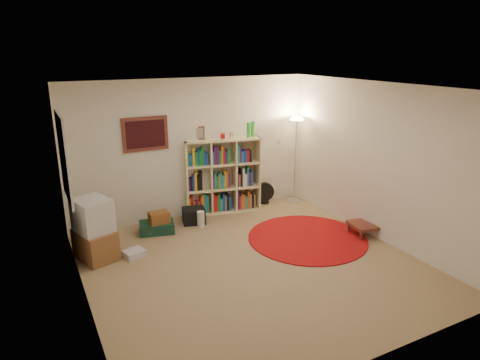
{
  "coord_description": "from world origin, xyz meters",
  "views": [
    {
      "loc": [
        -2.7,
        -4.8,
        2.97
      ],
      "look_at": [
        0.1,
        0.6,
        1.1
      ],
      "focal_mm": 32.0,
      "sensor_mm": 36.0,
      "label": 1
    }
  ],
  "objects_px": {
    "floor_lamp": "(296,132)",
    "tv_stand": "(94,230)",
    "bookshelf": "(221,177)",
    "suitcase": "(157,227)",
    "floor_fan": "(265,193)",
    "side_table": "(365,225)"
  },
  "relations": [
    {
      "from": "bookshelf",
      "to": "side_table",
      "type": "xyz_separation_m",
      "value": [
        1.63,
        -2.11,
        -0.51
      ]
    },
    {
      "from": "floor_fan",
      "to": "suitcase",
      "type": "xyz_separation_m",
      "value": [
        -2.34,
        -0.39,
        -0.12
      ]
    },
    {
      "from": "floor_fan",
      "to": "side_table",
      "type": "distance_m",
      "value": 2.2
    },
    {
      "from": "floor_fan",
      "to": "tv_stand",
      "type": "bearing_deg",
      "value": -146.93
    },
    {
      "from": "floor_lamp",
      "to": "side_table",
      "type": "bearing_deg",
      "value": -86.64
    },
    {
      "from": "suitcase",
      "to": "side_table",
      "type": "bearing_deg",
      "value": -15.41
    },
    {
      "from": "bookshelf",
      "to": "suitcase",
      "type": "relative_size",
      "value": 2.63
    },
    {
      "from": "bookshelf",
      "to": "side_table",
      "type": "height_order",
      "value": "bookshelf"
    },
    {
      "from": "floor_lamp",
      "to": "bookshelf",
      "type": "bearing_deg",
      "value": 172.17
    },
    {
      "from": "suitcase",
      "to": "bookshelf",
      "type": "bearing_deg",
      "value": 30.44
    },
    {
      "from": "bookshelf",
      "to": "tv_stand",
      "type": "xyz_separation_m",
      "value": [
        -2.46,
        -0.91,
        -0.23
      ]
    },
    {
      "from": "tv_stand",
      "to": "floor_fan",
      "type": "bearing_deg",
      "value": -3.47
    },
    {
      "from": "floor_fan",
      "to": "side_table",
      "type": "height_order",
      "value": "floor_fan"
    },
    {
      "from": "tv_stand",
      "to": "side_table",
      "type": "distance_m",
      "value": 4.28
    },
    {
      "from": "tv_stand",
      "to": "suitcase",
      "type": "bearing_deg",
      "value": 6.8
    },
    {
      "from": "floor_lamp",
      "to": "tv_stand",
      "type": "relative_size",
      "value": 1.87
    },
    {
      "from": "bookshelf",
      "to": "floor_fan",
      "type": "bearing_deg",
      "value": 9.74
    },
    {
      "from": "bookshelf",
      "to": "floor_lamp",
      "type": "relative_size",
      "value": 0.97
    },
    {
      "from": "floor_lamp",
      "to": "side_table",
      "type": "height_order",
      "value": "floor_lamp"
    },
    {
      "from": "floor_lamp",
      "to": "tv_stand",
      "type": "xyz_separation_m",
      "value": [
        -3.99,
        -0.7,
        -0.99
      ]
    },
    {
      "from": "side_table",
      "to": "suitcase",
      "type": "bearing_deg",
      "value": 150.83
    },
    {
      "from": "floor_lamp",
      "to": "suitcase",
      "type": "height_order",
      "value": "floor_lamp"
    }
  ]
}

